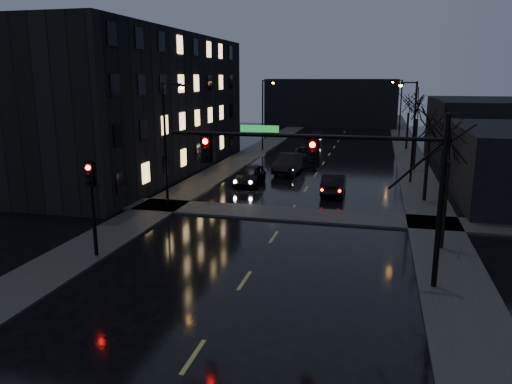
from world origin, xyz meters
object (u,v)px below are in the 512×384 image
Objects in this scene: oncoming_car_b at (289,163)px; oncoming_car_c at (306,155)px; oncoming_car_a at (250,175)px; lead_car at (334,183)px; oncoming_car_d at (317,137)px.

oncoming_car_b is 0.96× the size of oncoming_car_c.
oncoming_car_a is 6.90m from lead_car.
lead_car is (6.71, -1.60, -0.04)m from oncoming_car_a.
oncoming_car_d is 29.52m from lead_car.
lead_car reaches higher than oncoming_car_d.
oncoming_car_c is 1.20× the size of oncoming_car_d.
oncoming_car_a is at bearing -98.37° from oncoming_car_d.
oncoming_car_d is at bearing -81.84° from lead_car.
oncoming_car_b reaches higher than oncoming_car_c.
oncoming_car_d is (-0.22, 21.88, -0.20)m from oncoming_car_b.
oncoming_car_b reaches higher than oncoming_car_d.
oncoming_car_a reaches higher than lead_car.
lead_car is (4.80, -29.13, 0.10)m from oncoming_car_d.
oncoming_car_d is at bearing 95.47° from oncoming_car_b.
oncoming_car_c reaches higher than oncoming_car_d.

